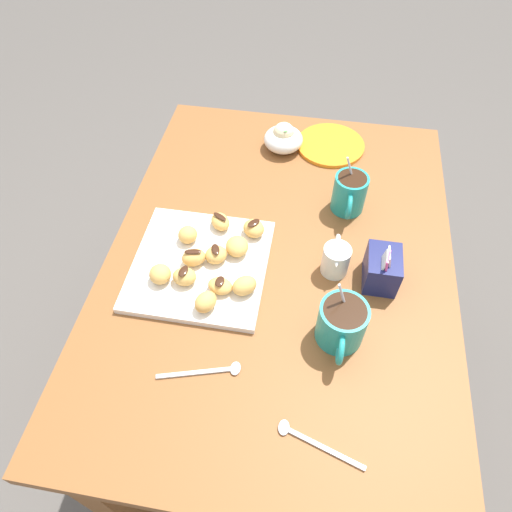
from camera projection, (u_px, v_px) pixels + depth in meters
The scene contains 28 objects.
ground_plane at pixel (271, 387), 1.64m from camera, with size 8.00×8.00×0.00m, color #514C47.
dining_table at pixel (278, 290), 1.16m from camera, with size 1.08×0.78×0.76m.
pastry_plate_square at pixel (200, 265), 1.02m from camera, with size 0.29×0.29×0.02m, color silver.
coffee_mug_teal_left at pixel (350, 193), 1.10m from camera, with size 0.12×0.08×0.15m.
coffee_mug_teal_right at pixel (342, 323), 0.88m from camera, with size 0.14×0.09×0.15m.
cream_pitcher_white at pixel (336, 258), 0.99m from camera, with size 0.10×0.06×0.07m.
sugar_caddy at pixel (382, 269), 0.97m from camera, with size 0.09×0.07×0.11m.
ice_cream_bowl at pixel (283, 138), 1.26m from camera, with size 0.11×0.11×0.08m.
saucer_orange_left at pixel (330, 145), 1.29m from camera, with size 0.19×0.19×0.01m, color orange.
loose_spoon_near_saucer at pixel (309, 440), 0.79m from camera, with size 0.06×0.15×0.01m.
loose_spoon_by_plate at pixel (210, 371), 0.87m from camera, with size 0.06×0.16×0.01m.
beignet_0 at pixel (216, 255), 1.01m from camera, with size 0.04×0.05×0.04m, color #DBA351.
chocolate_drizzle_0 at pixel (215, 249), 0.99m from camera, with size 0.03×0.02×0.01m, color #381E11.
beignet_1 at pixel (187, 236), 1.04m from camera, with size 0.04×0.04×0.04m, color #DBA351.
beignet_2 at pixel (160, 274), 0.97m from camera, with size 0.05×0.05×0.04m, color #DBA351.
beignet_3 at pixel (254, 228), 1.06m from camera, with size 0.05×0.05×0.03m, color #DBA351.
chocolate_drizzle_3 at pixel (254, 223), 1.04m from camera, with size 0.03×0.02×0.01m, color #381E11.
beignet_4 at pixel (220, 222), 1.07m from camera, with size 0.05×0.04×0.03m, color #DBA351.
chocolate_drizzle_4 at pixel (220, 217), 1.06m from camera, with size 0.04×0.01×0.01m, color #381E11.
beignet_5 at pixel (184, 277), 0.97m from camera, with size 0.04×0.05×0.04m, color #DBA351.
chocolate_drizzle_5 at pixel (183, 271), 0.96m from camera, with size 0.03×0.02×0.01m, color #381E11.
beignet_6 at pixel (220, 286), 0.96m from camera, with size 0.04×0.05×0.03m, color #DBA351.
chocolate_drizzle_6 at pixel (220, 281), 0.95m from camera, with size 0.03×0.02×0.01m, color #381E11.
beignet_7 at pixel (237, 246), 1.02m from camera, with size 0.06×0.05×0.04m, color #DBA351.
beignet_8 at pixel (206, 302), 0.93m from camera, with size 0.05×0.04×0.04m, color #DBA351.
beignet_9 at pixel (194, 257), 1.00m from camera, with size 0.05×0.04×0.04m, color #DBA351.
chocolate_drizzle_9 at pixel (193, 252), 0.99m from camera, with size 0.04×0.01×0.01m, color #381E11.
beignet_10 at pixel (244, 286), 0.95m from camera, with size 0.05×0.04×0.04m, color #DBA351.
Camera 1 is at (0.65, 0.05, 1.58)m, focal length 32.30 mm.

